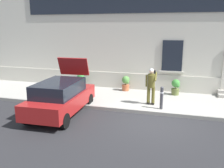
{
  "coord_description": "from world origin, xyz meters",
  "views": [
    {
      "loc": [
        0.82,
        -9.22,
        3.75
      ],
      "look_at": [
        -2.25,
        1.6,
        1.1
      ],
      "focal_mm": 38.85,
      "sensor_mm": 36.0,
      "label": 1
    }
  ],
  "objects_px": {
    "bollard_far_left": "(72,90)",
    "planter_terracotta": "(126,83)",
    "bollard_near_person": "(162,97)",
    "planter_olive": "(176,87)",
    "planter_charcoal": "(81,80)",
    "hatchback_car_red": "(61,97)",
    "person_on_phone": "(151,84)"
  },
  "relations": [
    {
      "from": "person_on_phone",
      "to": "planter_charcoal",
      "type": "bearing_deg",
      "value": 144.86
    },
    {
      "from": "hatchback_car_red",
      "to": "bollard_far_left",
      "type": "bearing_deg",
      "value": 96.8
    },
    {
      "from": "bollard_near_person",
      "to": "planter_olive",
      "type": "bearing_deg",
      "value": 78.22
    },
    {
      "from": "bollard_far_left",
      "to": "planter_olive",
      "type": "xyz_separation_m",
      "value": [
        4.92,
        2.62,
        -0.11
      ]
    },
    {
      "from": "hatchback_car_red",
      "to": "person_on_phone",
      "type": "xyz_separation_m",
      "value": [
        3.65,
        1.98,
        0.35
      ]
    },
    {
      "from": "bollard_near_person",
      "to": "person_on_phone",
      "type": "distance_m",
      "value": 0.87
    },
    {
      "from": "bollard_far_left",
      "to": "planter_olive",
      "type": "distance_m",
      "value": 5.57
    },
    {
      "from": "bollard_near_person",
      "to": "bollard_far_left",
      "type": "bearing_deg",
      "value": 180.0
    },
    {
      "from": "bollard_near_person",
      "to": "planter_olive",
      "type": "relative_size",
      "value": 1.22
    },
    {
      "from": "bollard_near_person",
      "to": "planter_charcoal",
      "type": "distance_m",
      "value": 5.74
    },
    {
      "from": "bollard_near_person",
      "to": "planter_charcoal",
      "type": "bearing_deg",
      "value": 151.58
    },
    {
      "from": "planter_charcoal",
      "to": "planter_terracotta",
      "type": "height_order",
      "value": "same"
    },
    {
      "from": "planter_charcoal",
      "to": "planter_olive",
      "type": "xyz_separation_m",
      "value": [
        5.59,
        -0.12,
        0.0
      ]
    },
    {
      "from": "hatchback_car_red",
      "to": "planter_olive",
      "type": "distance_m",
      "value": 6.26
    },
    {
      "from": "person_on_phone",
      "to": "bollard_near_person",
      "type": "bearing_deg",
      "value": -52.79
    },
    {
      "from": "bollard_near_person",
      "to": "bollard_far_left",
      "type": "distance_m",
      "value": 4.37
    },
    {
      "from": "planter_charcoal",
      "to": "person_on_phone",
      "type": "bearing_deg",
      "value": -26.13
    },
    {
      "from": "bollard_far_left",
      "to": "planter_terracotta",
      "type": "xyz_separation_m",
      "value": [
        2.12,
        2.75,
        -0.11
      ]
    },
    {
      "from": "person_on_phone",
      "to": "planter_terracotta",
      "type": "distance_m",
      "value": 2.86
    },
    {
      "from": "person_on_phone",
      "to": "planter_olive",
      "type": "bearing_deg",
      "value": 53.48
    },
    {
      "from": "bollard_far_left",
      "to": "person_on_phone",
      "type": "bearing_deg",
      "value": 7.77
    },
    {
      "from": "bollard_near_person",
      "to": "person_on_phone",
      "type": "xyz_separation_m",
      "value": [
        -0.54,
        0.52,
        0.44
      ]
    },
    {
      "from": "planter_charcoal",
      "to": "planter_terracotta",
      "type": "distance_m",
      "value": 2.8
    },
    {
      "from": "planter_charcoal",
      "to": "planter_terracotta",
      "type": "bearing_deg",
      "value": 0.43
    },
    {
      "from": "bollard_far_left",
      "to": "bollard_near_person",
      "type": "bearing_deg",
      "value": 0.0
    },
    {
      "from": "hatchback_car_red",
      "to": "bollard_near_person",
      "type": "bearing_deg",
      "value": 19.18
    },
    {
      "from": "planter_terracotta",
      "to": "bollard_near_person",
      "type": "bearing_deg",
      "value": -50.72
    },
    {
      "from": "bollard_near_person",
      "to": "planter_olive",
      "type": "distance_m",
      "value": 2.67
    },
    {
      "from": "hatchback_car_red",
      "to": "bollard_near_person",
      "type": "height_order",
      "value": "hatchback_car_red"
    },
    {
      "from": "hatchback_car_red",
      "to": "bollard_far_left",
      "type": "xyz_separation_m",
      "value": [
        -0.17,
        1.46,
        -0.09
      ]
    },
    {
      "from": "hatchback_car_red",
      "to": "bollard_near_person",
      "type": "relative_size",
      "value": 3.93
    },
    {
      "from": "bollard_near_person",
      "to": "planter_charcoal",
      "type": "xyz_separation_m",
      "value": [
        -5.05,
        2.73,
        -0.11
      ]
    }
  ]
}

